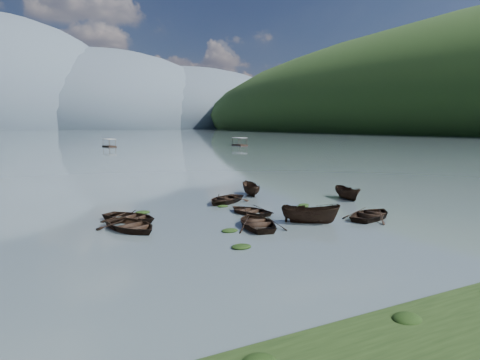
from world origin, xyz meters
name	(u,v)px	position (x,y,z in m)	size (l,w,h in m)	color
ground_plane	(324,230)	(0.00, 0.00, 0.00)	(2400.00, 2400.00, 0.00)	#516166
haze_mtn_c	(100,128)	(140.00, 900.00, 0.00)	(520.00, 520.00, 260.00)	#475666
haze_mtn_d	(183,128)	(320.00, 900.00, 0.00)	(520.00, 520.00, 220.00)	#475666
rowboat_0	(131,230)	(-11.31, 6.10, 0.00)	(3.45, 4.83, 1.00)	black
rowboat_1	(257,227)	(-3.42, 3.00, 0.00)	(3.38, 4.73, 0.98)	black
rowboat_2	(310,223)	(0.50, 2.19, 0.00)	(1.56, 4.15, 1.60)	black
rowboat_3	(249,213)	(-1.70, 7.16, 0.00)	(2.86, 4.01, 0.83)	black
rowboat_4	(372,218)	(5.54, 1.32, 0.00)	(3.34, 4.67, 0.97)	black
rowboat_5	(348,199)	(9.65, 8.55, 0.00)	(1.42, 3.77, 1.46)	black
rowboat_6	(130,220)	(-10.66, 9.00, 0.00)	(3.13, 4.38, 0.91)	black
rowboat_7	(225,203)	(-1.38, 12.30, 0.00)	(3.35, 4.70, 0.97)	black
rowboat_8	(251,195)	(2.71, 14.87, 0.00)	(1.41, 3.74, 1.45)	black
weed_clump_0	(241,248)	(-6.75, -1.00, 0.00)	(1.18, 0.97, 0.26)	black
weed_clump_1	(230,231)	(-5.67, 2.67, 0.00)	(1.12, 0.90, 0.25)	black
weed_clump_2	(326,218)	(2.43, 2.84, 0.00)	(1.25, 1.00, 0.27)	black
weed_clump_3	(311,212)	(2.77, 5.15, 0.00)	(1.02, 0.86, 0.23)	black
weed_clump_4	(303,207)	(3.60, 7.34, 0.00)	(1.09, 0.87, 0.23)	black
weed_clump_5	(143,213)	(-9.17, 11.13, 0.00)	(1.19, 0.96, 0.25)	black
weed_clump_6	(223,207)	(-2.39, 10.61, 0.00)	(0.96, 0.80, 0.20)	black
weed_clump_7	(304,205)	(4.12, 7.91, 0.00)	(0.99, 0.79, 0.22)	black
pontoon_centre	(109,147)	(8.63, 117.57, 0.00)	(2.62, 6.30, 2.41)	black
pontoon_right	(240,146)	(49.31, 106.10, 0.00)	(2.77, 6.66, 2.55)	black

